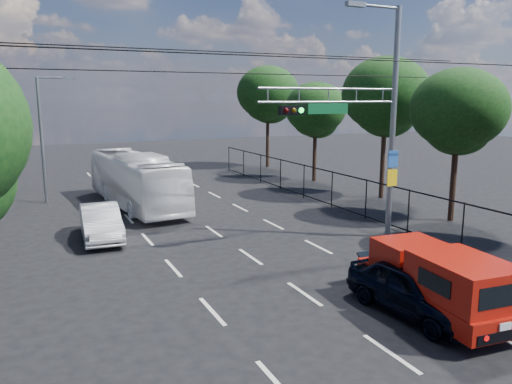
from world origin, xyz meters
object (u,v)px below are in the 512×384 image
signal_mast (370,115)px  white_van (101,222)px  red_pickup (436,280)px  white_bus (136,180)px  navy_hatchback (414,290)px

signal_mast → white_van: size_ratio=2.17×
signal_mast → red_pickup: (-2.79, -6.81, -4.22)m
signal_mast → white_bus: 13.63m
navy_hatchback → white_van: 13.27m
white_van → red_pickup: bearing=-55.4°
red_pickup → white_van: 13.78m
signal_mast → navy_hatchback: bearing=-116.8°
navy_hatchback → white_bus: 17.87m
white_van → navy_hatchback: bearing=-56.6°
white_bus → signal_mast: bearing=-61.7°
signal_mast → navy_hatchback: size_ratio=2.26×
signal_mast → white_bus: signal_mast is taller
white_bus → navy_hatchback: bearing=-82.6°
red_pickup → white_van: bearing=121.7°
signal_mast → red_pickup: bearing=-112.3°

